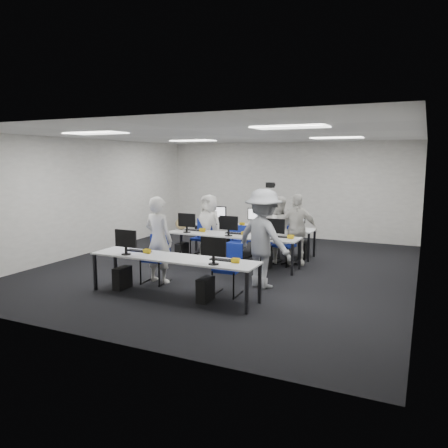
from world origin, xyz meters
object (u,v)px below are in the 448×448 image
at_px(chair_3, 237,250).
at_px(chair_6, 240,247).
at_px(chair_5, 210,243).
at_px(student_0, 158,240).
at_px(desk_mid, 232,237).
at_px(photographer, 263,239).
at_px(student_3, 296,229).
at_px(desk_front, 173,260).
at_px(chair_0, 156,268).
at_px(student_1, 278,230).
at_px(chair_2, 201,245).
at_px(chair_1, 228,279).
at_px(student_2, 209,226).
at_px(chair_4, 284,253).
at_px(chair_7, 280,249).

height_order(chair_3, chair_6, chair_6).
bearing_deg(chair_5, student_0, -76.26).
xyz_separation_m(desk_mid, photographer, (1.26, -1.35, 0.28)).
bearing_deg(student_3, chair_5, 158.38).
distance_m(desk_front, chair_0, 1.09).
distance_m(student_0, student_1, 3.09).
bearing_deg(photographer, chair_2, -18.87).
relative_size(desk_mid, student_1, 2.00).
xyz_separation_m(desk_front, chair_1, (0.84, 0.52, -0.39)).
xyz_separation_m(chair_6, student_2, (-0.78, -0.20, 0.52)).
bearing_deg(student_2, chair_4, 10.15).
height_order(chair_4, photographer, photographer).
relative_size(chair_4, student_3, 0.54).
distance_m(chair_2, student_2, 0.58).
distance_m(chair_7, student_2, 1.92).
relative_size(chair_0, chair_7, 1.00).
relative_size(chair_2, chair_4, 0.93).
relative_size(chair_0, chair_3, 1.11).
distance_m(desk_front, chair_7, 3.58).
distance_m(chair_6, chair_7, 1.07).
height_order(chair_2, student_0, student_0).
bearing_deg(chair_7, student_2, -156.09).
bearing_deg(chair_2, chair_6, 13.69).
distance_m(chair_5, photographer, 3.20).
xyz_separation_m(desk_mid, student_0, (-0.76, -1.91, 0.19)).
distance_m(student_1, student_2, 1.82).
relative_size(desk_mid, student_2, 2.02).
xyz_separation_m(chair_7, student_1, (-0.03, -0.14, 0.50)).
distance_m(chair_2, chair_6, 1.03).
height_order(chair_5, photographer, photographer).
bearing_deg(chair_3, chair_1, -71.65).
bearing_deg(chair_6, chair_1, -55.50).
xyz_separation_m(desk_front, chair_2, (-1.17, 3.26, -0.41)).
distance_m(chair_4, student_0, 3.16).
bearing_deg(chair_5, desk_front, -64.90).
bearing_deg(chair_5, chair_6, 12.14).
distance_m(chair_0, chair_4, 3.18).
height_order(chair_7, student_2, student_2).
xyz_separation_m(student_0, photographer, (2.03, 0.56, 0.09)).
distance_m(chair_7, student_1, 0.52).
height_order(desk_mid, chair_0, chair_0).
xyz_separation_m(chair_4, chair_6, (-1.25, 0.28, -0.01)).
bearing_deg(photographer, student_2, -21.73).
bearing_deg(chair_1, student_2, 120.04).
relative_size(student_1, photographer, 0.84).
xyz_separation_m(desk_mid, chair_5, (-0.99, 0.81, -0.38)).
relative_size(chair_3, chair_4, 0.95).
bearing_deg(chair_5, student_3, 6.70).
xyz_separation_m(desk_front, desk_mid, (0.00, 2.60, 0.00)).
distance_m(desk_front, photographer, 1.80).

